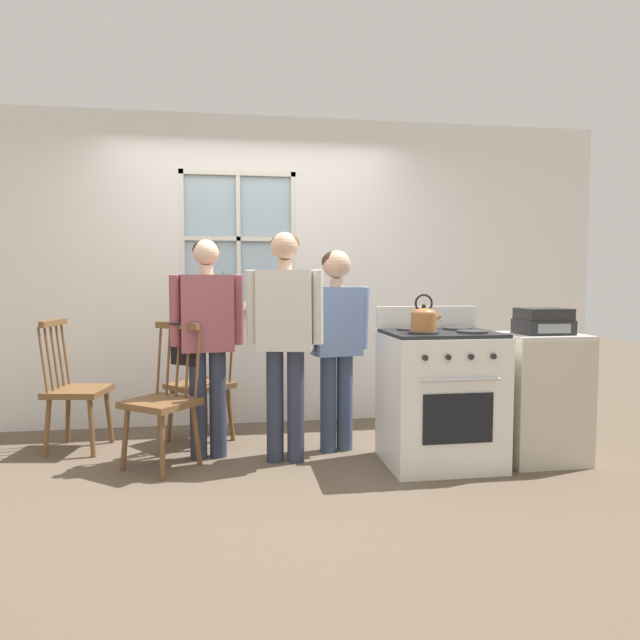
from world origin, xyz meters
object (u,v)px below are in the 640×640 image
object	(u,v)px
chair_by_window	(163,402)
stove	(440,396)
chair_center_cluster	(202,386)
side_counter	(540,397)
person_elderly_left	(207,329)
handbag	(186,346)
chair_near_wall	(75,391)
person_adult_right	(337,330)
person_teen_center	(285,325)
kettle	(424,318)
stereo	(543,321)
potted_plant	(222,294)

from	to	relation	value
chair_by_window	stove	size ratio (longest dim) A/B	0.91
chair_center_cluster	side_counter	distance (m)	2.52
chair_center_cluster	stove	xyz separation A→B (m)	(1.66, -0.79, 0.03)
stove	person_elderly_left	bearing A→B (deg)	166.44
stove	handbag	size ratio (longest dim) A/B	3.53
chair_near_wall	handbag	size ratio (longest dim) A/B	3.20
handbag	side_counter	distance (m)	2.54
chair_center_cluster	person_adult_right	world-z (taller)	person_adult_right
chair_by_window	person_teen_center	bearing A→B (deg)	37.66
kettle	side_counter	distance (m)	1.07
chair_center_cluster	side_counter	size ratio (longest dim) A/B	1.09
chair_by_window	person_adult_right	size ratio (longest dim) A/B	0.66
stove	stereo	world-z (taller)	stove
chair_center_cluster	stereo	size ratio (longest dim) A/B	2.89
person_adult_right	handbag	size ratio (longest dim) A/B	4.87
chair_near_wall	side_counter	size ratio (longest dim) A/B	1.09
chair_center_cluster	chair_near_wall	bearing A→B (deg)	-35.67
handbag	side_counter	world-z (taller)	handbag
chair_by_window	handbag	world-z (taller)	same
chair_by_window	chair_center_cluster	bearing A→B (deg)	106.52
chair_center_cluster	side_counter	xyz separation A→B (m)	(2.39, -0.82, 0.00)
stove	kettle	xyz separation A→B (m)	(-0.17, -0.13, 0.55)
person_elderly_left	stereo	world-z (taller)	person_elderly_left
chair_near_wall	side_counter	world-z (taller)	chair_near_wall
chair_near_wall	chair_center_cluster	xyz separation A→B (m)	(0.93, 0.07, 0.00)
person_elderly_left	chair_near_wall	bearing A→B (deg)	153.65
person_teen_center	handbag	bearing A→B (deg)	176.52
person_elderly_left	person_adult_right	world-z (taller)	person_elderly_left
person_adult_right	potted_plant	distance (m)	1.24
person_adult_right	kettle	world-z (taller)	person_adult_right
chair_center_cluster	stove	world-z (taller)	stove
person_adult_right	potted_plant	xyz separation A→B (m)	(-0.85, 0.87, 0.25)
person_teen_center	stereo	bearing A→B (deg)	4.23
person_adult_right	side_counter	distance (m)	1.52
chair_by_window	side_counter	distance (m)	2.63
person_teen_center	person_adult_right	size ratio (longest dim) A/B	1.07
person_elderly_left	handbag	xyz separation A→B (m)	(-0.15, 0.02, -0.12)
person_elderly_left	stove	distance (m)	1.70
chair_by_window	person_adult_right	bearing A→B (deg)	47.22
potted_plant	chair_by_window	bearing A→B (deg)	-110.29
chair_near_wall	chair_center_cluster	distance (m)	0.93
stove	stereo	xyz separation A→B (m)	(0.73, -0.04, 0.51)
person_elderly_left	stereo	xyz separation A→B (m)	(2.32, -0.43, 0.06)
person_teen_center	kettle	world-z (taller)	person_teen_center
chair_by_window	chair_near_wall	distance (m)	0.86
chair_near_wall	person_teen_center	distance (m)	1.69
stove	potted_plant	world-z (taller)	potted_plant
side_counter	person_elderly_left	bearing A→B (deg)	170.08
chair_by_window	side_counter	world-z (taller)	chair_by_window
potted_plant	person_adult_right	bearing A→B (deg)	-45.69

